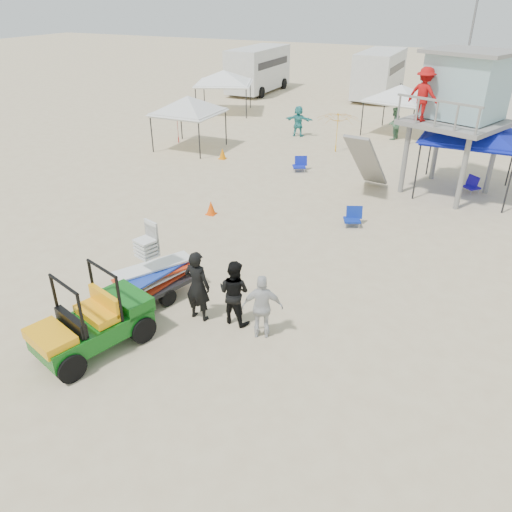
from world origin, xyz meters
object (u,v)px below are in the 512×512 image
at_px(lifeguard_tower, 459,92).
at_px(canopy_blue, 475,120).
at_px(utility_cart, 89,316).
at_px(man_left, 197,286).
at_px(surf_trailer, 153,272).

relative_size(lifeguard_tower, canopy_blue, 1.52).
height_order(utility_cart, lifeguard_tower, lifeguard_tower).
relative_size(man_left, canopy_blue, 0.54).
height_order(surf_trailer, lifeguard_tower, lifeguard_tower).
bearing_deg(surf_trailer, lifeguard_tower, 63.10).
relative_size(utility_cart, canopy_blue, 0.80).
bearing_deg(man_left, surf_trailer, -9.24).
xyz_separation_m(man_left, lifeguard_tower, (4.23, 11.62, 2.92)).
bearing_deg(lifeguard_tower, man_left, -109.99).
distance_m(man_left, canopy_blue, 13.00).
distance_m(surf_trailer, lifeguard_tower, 13.06).
bearing_deg(man_left, utility_cart, 55.17).
distance_m(surf_trailer, man_left, 1.55).
relative_size(surf_trailer, canopy_blue, 0.68).
bearing_deg(lifeguard_tower, surf_trailer, -116.90).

